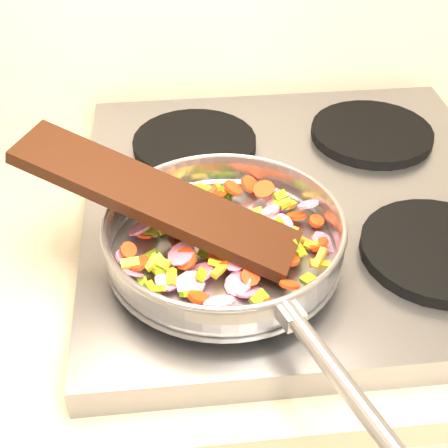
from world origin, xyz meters
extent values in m
cube|color=#939399|center=(-0.70, 1.67, 0.92)|extent=(0.60, 0.60, 0.04)
cylinder|color=black|center=(-0.84, 1.52, 0.95)|extent=(0.19, 0.19, 0.02)
cylinder|color=black|center=(-0.56, 1.52, 0.95)|extent=(0.19, 0.19, 0.02)
cylinder|color=black|center=(-0.84, 1.81, 0.95)|extent=(0.19, 0.19, 0.02)
cylinder|color=black|center=(-0.56, 1.81, 0.95)|extent=(0.19, 0.19, 0.02)
cylinder|color=#9E9EA5|center=(-0.82, 1.54, 0.96)|extent=(0.28, 0.28, 0.01)
torus|color=#9E9EA5|center=(-0.82, 1.54, 0.98)|extent=(0.32, 0.32, 0.04)
torus|color=#9E9EA5|center=(-0.82, 1.54, 1.00)|extent=(0.28, 0.28, 0.01)
cylinder|color=#9E9EA5|center=(-0.74, 1.32, 1.00)|extent=(0.08, 0.18, 0.02)
cube|color=#9E9EA5|center=(-0.77, 1.40, 0.99)|extent=(0.03, 0.04, 0.02)
cube|color=#6C9516|center=(-0.87, 1.62, 0.97)|extent=(0.02, 0.02, 0.01)
cylinder|color=red|center=(-0.80, 1.64, 0.98)|extent=(0.03, 0.03, 0.02)
cylinder|color=#D11466|center=(-0.85, 1.49, 0.97)|extent=(0.04, 0.04, 0.02)
cube|color=gold|center=(-0.74, 1.52, 0.97)|extent=(0.03, 0.02, 0.01)
cube|color=#6C9516|center=(-0.81, 1.64, 0.97)|extent=(0.02, 0.02, 0.02)
cube|color=gold|center=(-0.89, 1.48, 0.98)|extent=(0.01, 0.02, 0.02)
cylinder|color=red|center=(-0.82, 1.64, 0.97)|extent=(0.03, 0.03, 0.02)
cylinder|color=#D11466|center=(-0.89, 1.61, 0.99)|extent=(0.04, 0.04, 0.02)
cube|color=#6C9516|center=(-0.83, 1.64, 0.97)|extent=(0.02, 0.02, 0.02)
cylinder|color=red|center=(-0.79, 1.42, 0.98)|extent=(0.03, 0.03, 0.02)
cube|color=gold|center=(-0.73, 1.61, 0.97)|extent=(0.02, 0.02, 0.01)
cylinder|color=red|center=(-0.80, 1.48, 0.98)|extent=(0.03, 0.03, 0.02)
cube|color=#6C9516|center=(-0.75, 1.51, 0.98)|extent=(0.02, 0.02, 0.01)
cube|color=gold|center=(-0.81, 1.61, 0.97)|extent=(0.02, 0.02, 0.02)
cylinder|color=#D11466|center=(-0.82, 1.49, 0.99)|extent=(0.04, 0.03, 0.03)
cylinder|color=red|center=(-0.80, 1.57, 0.98)|extent=(0.03, 0.03, 0.01)
cube|color=gold|center=(-0.89, 1.56, 0.98)|extent=(0.02, 0.02, 0.01)
cube|color=gold|center=(-0.90, 1.50, 0.99)|extent=(0.03, 0.02, 0.01)
cylinder|color=red|center=(-0.70, 1.57, 0.97)|extent=(0.03, 0.03, 0.01)
cube|color=gold|center=(-0.86, 1.63, 0.97)|extent=(0.02, 0.02, 0.02)
cube|color=#6C9516|center=(-0.84, 1.63, 0.98)|extent=(0.02, 0.02, 0.02)
cylinder|color=red|center=(-0.76, 1.63, 0.98)|extent=(0.04, 0.04, 0.01)
cube|color=gold|center=(-0.84, 1.66, 0.97)|extent=(0.02, 0.01, 0.01)
cylinder|color=red|center=(-0.75, 1.50, 0.98)|extent=(0.04, 0.04, 0.02)
cube|color=#6C9516|center=(-0.92, 1.61, 0.97)|extent=(0.02, 0.02, 0.01)
cylinder|color=red|center=(-0.83, 1.63, 0.98)|extent=(0.03, 0.03, 0.02)
cylinder|color=#D11466|center=(-0.94, 1.53, 0.97)|extent=(0.03, 0.03, 0.02)
cube|color=gold|center=(-0.91, 1.50, 0.99)|extent=(0.02, 0.02, 0.02)
cylinder|color=red|center=(-0.86, 1.45, 0.98)|extent=(0.03, 0.02, 0.02)
cube|color=#6C9516|center=(-0.76, 1.56, 0.98)|extent=(0.02, 0.02, 0.02)
cube|color=#6C9516|center=(-0.82, 1.65, 0.97)|extent=(0.02, 0.03, 0.01)
cube|color=gold|center=(-0.93, 1.50, 0.98)|extent=(0.02, 0.01, 0.01)
cube|color=#6C9516|center=(-0.74, 1.62, 0.98)|extent=(0.02, 0.02, 0.01)
cylinder|color=#D11466|center=(-0.92, 1.58, 0.97)|extent=(0.05, 0.05, 0.03)
cube|color=#6C9516|center=(-0.91, 1.47, 0.97)|extent=(0.02, 0.02, 0.02)
cube|color=gold|center=(-0.78, 1.58, 0.98)|extent=(0.02, 0.01, 0.02)
cylinder|color=red|center=(-0.92, 1.50, 0.98)|extent=(0.03, 0.02, 0.02)
cylinder|color=#D11466|center=(-0.89, 1.60, 0.97)|extent=(0.04, 0.03, 0.02)
cylinder|color=#D11466|center=(-0.75, 1.56, 0.98)|extent=(0.04, 0.04, 0.02)
cube|color=gold|center=(-0.87, 1.55, 0.98)|extent=(0.01, 0.02, 0.01)
cylinder|color=#D11466|center=(-0.86, 1.63, 0.97)|extent=(0.03, 0.03, 0.02)
cube|color=#6C9516|center=(-0.74, 1.51, 0.98)|extent=(0.02, 0.02, 0.02)
cylinder|color=red|center=(-0.76, 1.45, 0.98)|extent=(0.03, 0.03, 0.02)
cube|color=gold|center=(-0.85, 1.65, 0.98)|extent=(0.03, 0.02, 0.02)
cube|color=#6C9516|center=(-0.86, 1.43, 0.97)|extent=(0.02, 0.02, 0.01)
cylinder|color=red|center=(-0.78, 1.50, 0.98)|extent=(0.03, 0.03, 0.02)
cube|color=#6C9516|center=(-0.86, 1.45, 0.97)|extent=(0.02, 0.02, 0.01)
cube|color=gold|center=(-0.72, 1.53, 0.97)|extent=(0.02, 0.02, 0.02)
cube|color=gold|center=(-0.91, 1.47, 0.98)|extent=(0.02, 0.02, 0.02)
cylinder|color=red|center=(-0.76, 1.52, 0.98)|extent=(0.02, 0.03, 0.02)
cylinder|color=red|center=(-0.84, 1.52, 0.97)|extent=(0.04, 0.03, 0.01)
cube|color=#6C9516|center=(-0.84, 1.62, 0.97)|extent=(0.02, 0.02, 0.02)
cube|color=#6C9516|center=(-0.81, 1.65, 0.97)|extent=(0.02, 0.03, 0.01)
cube|color=#6C9516|center=(-0.75, 1.53, 0.97)|extent=(0.02, 0.02, 0.01)
cylinder|color=#D11466|center=(-0.81, 1.58, 0.98)|extent=(0.04, 0.04, 0.01)
cube|color=gold|center=(-0.74, 1.56, 0.97)|extent=(0.03, 0.02, 0.01)
cylinder|color=red|center=(-0.80, 1.52, 0.98)|extent=(0.03, 0.03, 0.01)
cube|color=gold|center=(-0.72, 1.49, 0.98)|extent=(0.02, 0.02, 0.02)
cylinder|color=#D11466|center=(-0.85, 1.60, 0.98)|extent=(0.03, 0.03, 0.02)
cube|color=#6C9516|center=(-0.90, 1.49, 0.98)|extent=(0.02, 0.02, 0.01)
cylinder|color=#D11466|center=(-0.89, 1.60, 0.97)|extent=(0.04, 0.04, 0.01)
cube|color=gold|center=(-0.85, 1.57, 0.97)|extent=(0.02, 0.02, 0.02)
cube|color=#6C9516|center=(-0.78, 1.55, 0.97)|extent=(0.02, 0.02, 0.01)
cylinder|color=red|center=(-0.83, 1.52, 0.98)|extent=(0.03, 0.03, 0.02)
cube|color=#6C9516|center=(-0.90, 1.60, 0.98)|extent=(0.02, 0.02, 0.02)
cube|color=gold|center=(-0.84, 1.64, 0.98)|extent=(0.02, 0.02, 0.01)
cube|color=gold|center=(-0.72, 1.49, 0.97)|extent=(0.03, 0.01, 0.01)
cylinder|color=#D11466|center=(-0.84, 1.43, 0.98)|extent=(0.04, 0.04, 0.02)
cube|color=#6C9516|center=(-0.91, 1.57, 0.97)|extent=(0.02, 0.01, 0.01)
cube|color=#6C9516|center=(-0.80, 1.44, 0.97)|extent=(0.02, 0.02, 0.01)
cube|color=gold|center=(-0.91, 1.60, 0.98)|extent=(0.02, 0.03, 0.02)
cylinder|color=red|center=(-0.78, 1.49, 0.98)|extent=(0.03, 0.03, 0.02)
cylinder|color=red|center=(-0.75, 1.52, 0.97)|extent=(0.04, 0.04, 0.02)
cube|color=gold|center=(-0.86, 1.62, 0.99)|extent=(0.03, 0.02, 0.02)
cylinder|color=red|center=(-0.91, 1.61, 0.97)|extent=(0.04, 0.04, 0.01)
cube|color=gold|center=(-0.83, 1.49, 0.98)|extent=(0.03, 0.02, 0.01)
cylinder|color=#D11466|center=(-0.87, 1.47, 0.97)|extent=(0.04, 0.04, 0.02)
cube|color=#6C9516|center=(-0.85, 1.48, 0.98)|extent=(0.02, 0.02, 0.02)
cylinder|color=red|center=(-0.81, 1.52, 0.98)|extent=(0.03, 0.03, 0.02)
cube|color=#6C9516|center=(-0.88, 1.52, 0.97)|extent=(0.02, 0.02, 0.01)
cylinder|color=red|center=(-0.87, 1.51, 0.98)|extent=(0.03, 0.03, 0.03)
cylinder|color=red|center=(-0.83, 1.50, 0.99)|extent=(0.03, 0.03, 0.02)
cube|color=#6C9516|center=(-0.74, 1.46, 0.98)|extent=(0.02, 0.02, 0.01)
cylinder|color=red|center=(-0.93, 1.52, 0.98)|extent=(0.03, 0.02, 0.02)
cylinder|color=red|center=(-0.71, 1.52, 0.97)|extent=(0.03, 0.03, 0.02)
cylinder|color=red|center=(-0.78, 1.65, 0.98)|extent=(0.03, 0.03, 0.02)
cylinder|color=red|center=(-0.86, 1.56, 0.98)|extent=(0.03, 0.03, 0.03)
cube|color=gold|center=(-0.89, 1.60, 0.99)|extent=(0.02, 0.02, 0.01)
cube|color=gold|center=(-0.74, 1.60, 0.98)|extent=(0.02, 0.01, 0.01)
cylinder|color=red|center=(-0.87, 1.59, 0.97)|extent=(0.02, 0.03, 0.02)
cube|color=#6C9516|center=(-0.75, 1.59, 0.98)|extent=(0.02, 0.02, 0.01)
cube|color=#6C9516|center=(-0.85, 1.53, 0.97)|extent=(0.02, 0.02, 0.02)
cube|color=#6C9516|center=(-0.92, 1.48, 0.97)|extent=(0.02, 0.02, 0.01)
cylinder|color=red|center=(-0.81, 1.58, 0.98)|extent=(0.02, 0.03, 0.02)
cube|color=gold|center=(-0.80, 1.52, 0.98)|extent=(0.03, 0.02, 0.01)
cylinder|color=red|center=(-0.78, 1.59, 0.96)|extent=(0.03, 0.03, 0.01)
cylinder|color=#D11466|center=(-0.80, 1.46, 0.96)|extent=(0.04, 0.03, 0.02)
cylinder|color=#D11466|center=(-0.79, 1.53, 0.97)|extent=(0.05, 0.05, 0.01)
cylinder|color=#D11466|center=(-0.81, 1.47, 0.97)|extent=(0.04, 0.04, 0.02)
cylinder|color=#D11466|center=(-0.88, 1.51, 0.98)|extent=(0.04, 0.04, 0.02)
cube|color=gold|center=(-0.73, 1.53, 0.97)|extent=(0.01, 0.02, 0.02)
cylinder|color=red|center=(-0.87, 1.57, 0.97)|extent=(0.03, 0.03, 0.02)
cylinder|color=#D11466|center=(-0.70, 1.54, 0.96)|extent=(0.04, 0.04, 0.02)
cylinder|color=red|center=(-0.73, 1.58, 0.97)|extent=(0.04, 0.04, 0.02)
cylinder|color=#D11466|center=(-0.93, 1.49, 0.98)|extent=(0.03, 0.02, 0.02)
cylinder|color=red|center=(-0.83, 1.52, 0.97)|extent=(0.03, 0.03, 0.03)
cylinder|color=#D11466|center=(-0.75, 1.61, 0.97)|extent=(0.03, 0.03, 0.02)
cylinder|color=#D11466|center=(-0.76, 1.58, 0.99)|extent=(0.03, 0.03, 0.02)
cylinder|color=#D11466|center=(-0.86, 1.46, 0.97)|extent=(0.04, 0.03, 0.02)
cube|color=gold|center=(-0.90, 1.51, 0.97)|extent=(0.02, 0.02, 0.01)
cube|color=#6C9516|center=(-0.84, 1.54, 0.97)|extent=(0.02, 0.02, 0.01)
cylinder|color=#D11466|center=(-0.71, 1.59, 0.99)|extent=(0.04, 0.04, 0.02)
cylinder|color=red|center=(-0.92, 1.57, 0.97)|extent=(0.03, 0.03, 0.01)
cylinder|color=red|center=(-0.86, 1.64, 0.98)|extent=(0.02, 0.02, 0.01)
cylinder|color=red|center=(-0.83, 1.51, 0.97)|extent=(0.02, 0.03, 0.02)
cube|color=#6C9516|center=(-0.90, 1.50, 0.98)|extent=(0.02, 0.02, 0.01)
cylinder|color=#D11466|center=(-0.89, 1.48, 0.97)|extent=(0.03, 0.03, 0.02)
cube|color=gold|center=(-0.83, 1.49, 0.98)|extent=(0.02, 0.02, 0.01)
cube|color=#6C9516|center=(-0.78, 1.56, 0.98)|extent=(0.03, 0.01, 0.02)
cylinder|color=red|center=(-0.91, 1.59, 0.97)|extent=(0.02, 0.02, 0.02)
cube|color=#6C9516|center=(-0.91, 1.52, 0.97)|extent=(0.02, 0.02, 0.02)
cylinder|color=#D11466|center=(-0.85, 1.54, 0.98)|extent=(0.03, 0.03, 0.02)
cube|color=gold|center=(-0.88, 1.64, 0.97)|extent=(0.02, 0.02, 0.02)
cube|color=#6C9516|center=(-0.87, 1.46, 0.98)|extent=(0.02, 0.02, 0.02)
cube|color=black|center=(-0.90, 1.57, 1.02)|extent=(0.34, 0.21, 0.11)
camera|label=1|loc=(-0.88, 0.98, 1.46)|focal=50.00mm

